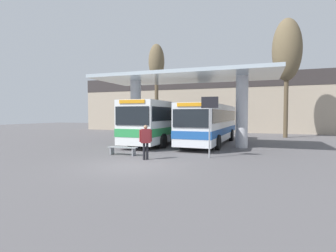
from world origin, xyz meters
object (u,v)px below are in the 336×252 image
(parked_car_street, at_px, (189,125))
(waiting_bench_near_pillar, at_px, (123,149))
(poplar_tree_behind_right, at_px, (156,65))
(poplar_tree_behind_left, at_px, (287,51))
(transit_bus_center_bay, at_px, (210,122))
(info_sign_platform, at_px, (210,115))
(transit_bus_left_bay, at_px, (163,121))
(pedestrian_waiting, at_px, (146,139))

(parked_car_street, bearing_deg, waiting_bench_near_pillar, -88.19)
(waiting_bench_near_pillar, distance_m, poplar_tree_behind_right, 18.17)
(waiting_bench_near_pillar, xyz_separation_m, poplar_tree_behind_left, (9.61, 15.46, 8.21))
(poplar_tree_behind_left, distance_m, poplar_tree_behind_right, 14.04)
(transit_bus_center_bay, xyz_separation_m, info_sign_platform, (1.19, -6.58, 0.60))
(transit_bus_left_bay, xyz_separation_m, poplar_tree_behind_left, (9.77, 8.54, 6.74))
(poplar_tree_behind_left, bearing_deg, transit_bus_left_bay, -138.83)
(pedestrian_waiting, bearing_deg, info_sign_platform, -5.57)
(transit_bus_left_bay, distance_m, info_sign_platform, 7.89)
(transit_bus_left_bay, bearing_deg, poplar_tree_behind_right, -63.89)
(info_sign_platform, bearing_deg, transit_bus_center_bay, 100.24)
(info_sign_platform, bearing_deg, pedestrian_waiting, -149.39)
(info_sign_platform, xyz_separation_m, poplar_tree_behind_right, (-9.21, 15.02, 5.82))
(transit_bus_center_bay, height_order, info_sign_platform, info_sign_platform)
(parked_car_street, bearing_deg, transit_bus_center_bay, -66.18)
(pedestrian_waiting, xyz_separation_m, poplar_tree_behind_right, (-6.28, 16.76, 7.04))
(pedestrian_waiting, bearing_deg, transit_bus_center_bay, 41.98)
(transit_bus_center_bay, xyz_separation_m, parked_car_street, (-4.33, 9.52, -0.62))
(transit_bus_left_bay, height_order, info_sign_platform, transit_bus_left_bay)
(waiting_bench_near_pillar, bearing_deg, parked_car_street, 92.44)
(transit_bus_center_bay, xyz_separation_m, waiting_bench_near_pillar, (-3.61, -7.37, -1.35))
(transit_bus_center_bay, relative_size, waiting_bench_near_pillar, 6.34)
(transit_bus_left_bay, distance_m, poplar_tree_behind_left, 14.62)
(waiting_bench_near_pillar, relative_size, poplar_tree_behind_right, 0.16)
(poplar_tree_behind_right, bearing_deg, pedestrian_waiting, -69.45)
(waiting_bench_near_pillar, distance_m, parked_car_street, 16.92)
(poplar_tree_behind_right, bearing_deg, transit_bus_center_bay, -46.47)
(pedestrian_waiting, relative_size, parked_car_street, 0.40)
(transit_bus_center_bay, bearing_deg, transit_bus_left_bay, 8.26)
(transit_bus_center_bay, bearing_deg, poplar_tree_behind_right, -45.04)
(transit_bus_center_bay, height_order, poplar_tree_behind_right, poplar_tree_behind_right)
(waiting_bench_near_pillar, distance_m, info_sign_platform, 5.24)
(pedestrian_waiting, relative_size, poplar_tree_behind_left, 0.15)
(info_sign_platform, relative_size, parked_car_street, 0.73)
(waiting_bench_near_pillar, height_order, info_sign_platform, info_sign_platform)
(waiting_bench_near_pillar, height_order, poplar_tree_behind_right, poplar_tree_behind_right)
(info_sign_platform, distance_m, parked_car_street, 17.06)
(pedestrian_waiting, bearing_deg, waiting_bench_near_pillar, 117.10)
(pedestrian_waiting, distance_m, parked_car_street, 18.01)
(transit_bus_left_bay, relative_size, info_sign_platform, 3.36)
(waiting_bench_near_pillar, distance_m, pedestrian_waiting, 2.21)
(waiting_bench_near_pillar, relative_size, pedestrian_waiting, 0.99)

